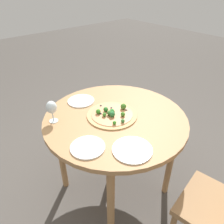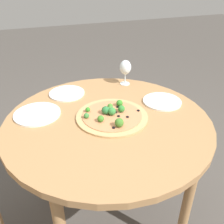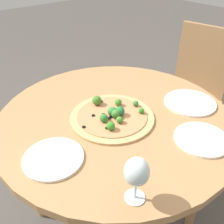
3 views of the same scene
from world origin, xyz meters
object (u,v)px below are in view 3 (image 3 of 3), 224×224
object	(u,v)px
plate_near	(53,158)
plate_far	(190,102)
plate_side	(202,139)
chair	(191,92)
wine_glass	(137,173)
pizza	(112,115)

from	to	relation	value
plate_near	plate_far	distance (m)	0.67
plate_side	chair	bearing A→B (deg)	124.03
chair	wine_glass	bearing A→B (deg)	-74.56
pizza	plate_far	world-z (taller)	pizza
plate_far	wine_glass	bearing A→B (deg)	-70.43
plate_far	plate_side	size ratio (longest dim) A/B	1.14
wine_glass	plate_side	xyz separation A→B (m)	(-0.02, 0.38, -0.10)
wine_glass	chair	bearing A→B (deg)	114.54
plate_side	pizza	bearing A→B (deg)	-153.85
wine_glass	plate_far	world-z (taller)	wine_glass
pizza	plate_side	world-z (taller)	pizza
plate_near	pizza	bearing A→B (deg)	99.83
pizza	wine_glass	distance (m)	0.42
plate_far	plate_side	distance (m)	0.26
plate_near	plate_far	bearing A→B (deg)	81.84
chair	plate_near	xyz separation A→B (m)	(0.20, -1.18, 0.27)
chair	wine_glass	distance (m)	1.25
wine_glass	plate_side	size ratio (longest dim) A/B	0.76
plate_near	plate_side	world-z (taller)	same
pizza	wine_glass	bearing A→B (deg)	-31.38
plate_near	plate_side	bearing A→B (deg)	59.89
chair	plate_far	xyz separation A→B (m)	(0.29, -0.52, 0.27)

